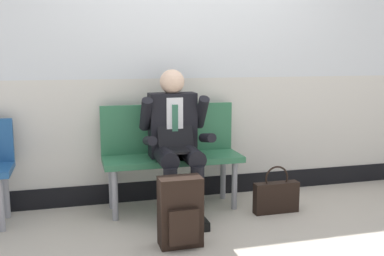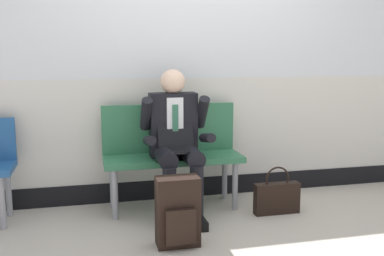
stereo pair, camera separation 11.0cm
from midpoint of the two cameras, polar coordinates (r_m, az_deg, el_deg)
The scene contains 6 objects.
ground_plane at distance 3.82m, azimuth 2.80°, elevation -11.22°, with size 18.00×18.00×0.00m, color #B2A899.
station_wall at distance 4.16m, azimuth 0.60°, elevation 11.88°, with size 6.00×0.14×3.08m.
bench_with_person at distance 3.92m, azimuth -1.85°, elevation -2.59°, with size 1.20×0.42×0.91m.
person_seated at distance 3.70m, azimuth -1.23°, elevation -1.39°, with size 0.57×0.70×1.23m.
backpack at distance 3.18m, azimuth -0.83°, elevation -10.85°, with size 0.30×0.21×0.50m.
handbag at distance 3.90m, azimuth 11.68°, elevation -8.71°, with size 0.40×0.09×0.41m.
Camera 2 is at (-0.96, -3.44, 1.34)m, focal length 41.37 mm.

